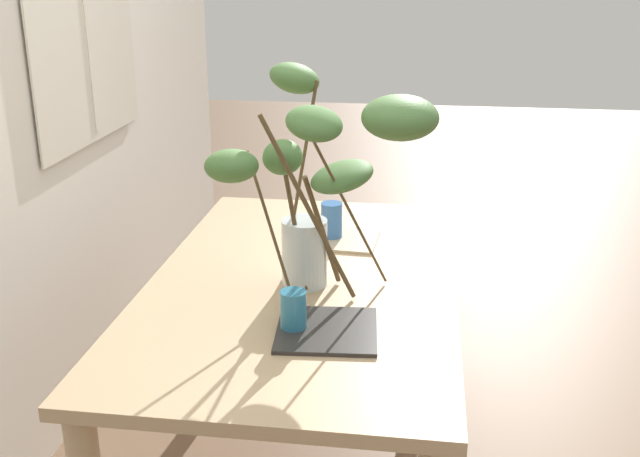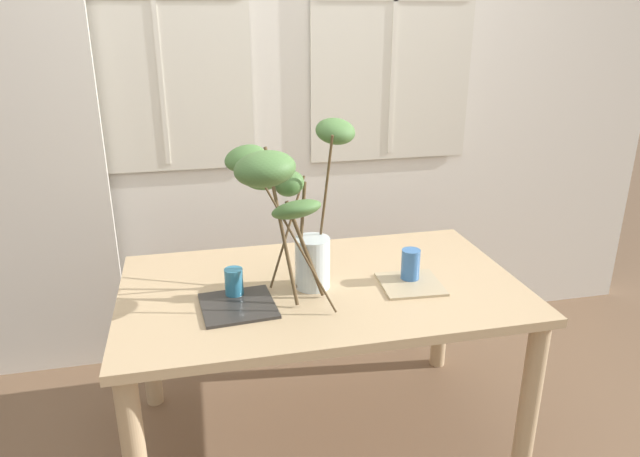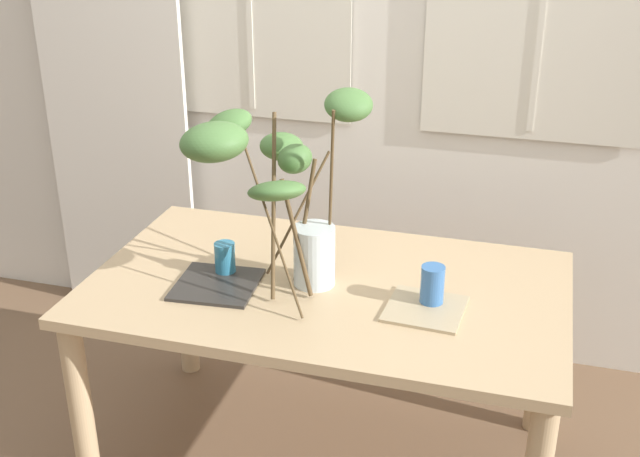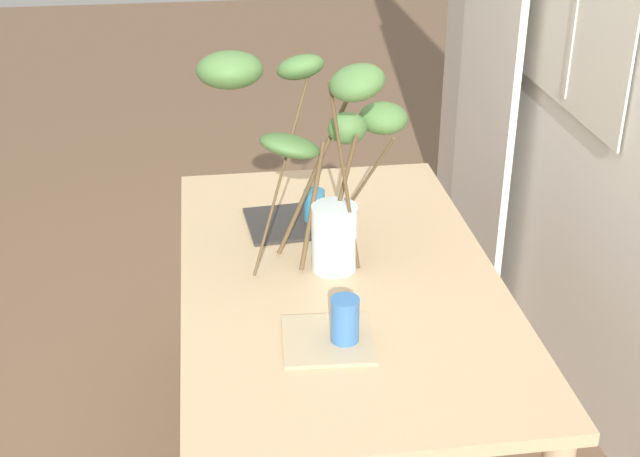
# 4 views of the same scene
# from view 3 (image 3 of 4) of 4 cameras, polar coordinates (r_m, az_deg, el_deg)

# --- Properties ---
(back_wall_with_windows) EXTENTS (4.34, 0.14, 2.90)m
(back_wall_with_windows) POSITION_cam_3_polar(r_m,az_deg,el_deg) (3.33, 5.14, 14.95)
(back_wall_with_windows) COLOR silver
(back_wall_with_windows) RESTS_ON ground
(curtain_sheer_side) EXTENTS (0.69, 0.03, 2.30)m
(curtain_sheer_side) POSITION_cam_3_polar(r_m,az_deg,el_deg) (3.69, -14.59, 10.25)
(curtain_sheer_side) COLOR silver
(curtain_sheer_side) RESTS_ON ground
(dining_table) EXTENTS (1.57, 0.93, 0.74)m
(dining_table) POSITION_cam_3_polar(r_m,az_deg,el_deg) (2.72, 0.46, -5.88)
(dining_table) COLOR tan
(dining_table) RESTS_ON ground
(vase_with_branches) EXTENTS (0.55, 0.69, 0.67)m
(vase_with_branches) POSITION_cam_3_polar(r_m,az_deg,el_deg) (2.48, -2.83, 3.54)
(vase_with_branches) COLOR silver
(vase_with_branches) RESTS_ON dining_table
(drinking_glass_blue_left) EXTENTS (0.07, 0.07, 0.11)m
(drinking_glass_blue_left) POSITION_cam_3_polar(r_m,az_deg,el_deg) (2.72, -6.77, -2.16)
(drinking_glass_blue_left) COLOR teal
(drinking_glass_blue_left) RESTS_ON dining_table
(drinking_glass_blue_right) EXTENTS (0.07, 0.07, 0.13)m
(drinking_glass_blue_right) POSITION_cam_3_polar(r_m,az_deg,el_deg) (2.53, 7.99, -4.05)
(drinking_glass_blue_right) COLOR #386BAD
(drinking_glass_blue_right) RESTS_ON dining_table
(plate_square_left) EXTENTS (0.28, 0.28, 0.01)m
(plate_square_left) POSITION_cam_3_polar(r_m,az_deg,el_deg) (2.67, -7.34, -3.97)
(plate_square_left) COLOR #2D2B28
(plate_square_left) RESTS_ON dining_table
(plate_square_right) EXTENTS (0.25, 0.25, 0.01)m
(plate_square_right) POSITION_cam_3_polar(r_m,az_deg,el_deg) (2.53, 7.48, -5.69)
(plate_square_right) COLOR tan
(plate_square_right) RESTS_ON dining_table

